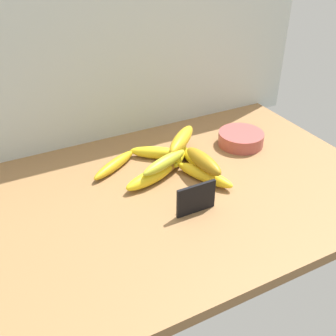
% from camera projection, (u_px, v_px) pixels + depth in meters
% --- Properties ---
extents(counter_top, '(1.10, 0.76, 0.03)m').
position_uv_depth(counter_top, '(186.00, 192.00, 1.15)').
color(counter_top, olive).
rests_on(counter_top, ground).
extents(back_wall, '(1.30, 0.02, 0.70)m').
position_uv_depth(back_wall, '(127.00, 40.00, 1.26)').
color(back_wall, silver).
rests_on(back_wall, ground).
extents(chalkboard_sign, '(0.11, 0.02, 0.08)m').
position_uv_depth(chalkboard_sign, '(196.00, 200.00, 1.03)').
color(chalkboard_sign, black).
rests_on(chalkboard_sign, counter_top).
extents(fruit_bowl, '(0.15, 0.15, 0.04)m').
position_uv_depth(fruit_bowl, '(241.00, 139.00, 1.34)').
color(fruit_bowl, '#9E4844').
rests_on(fruit_bowl, counter_top).
extents(banana_0, '(0.17, 0.08, 0.04)m').
position_uv_depth(banana_0, '(150.00, 177.00, 1.15)').
color(banana_0, yellow).
rests_on(banana_0, counter_top).
extents(banana_1, '(0.04, 0.19, 0.04)m').
position_uv_depth(banana_1, '(196.00, 161.00, 1.22)').
color(banana_1, yellow).
rests_on(banana_1, counter_top).
extents(banana_2, '(0.17, 0.14, 0.04)m').
position_uv_depth(banana_2, '(158.00, 153.00, 1.27)').
color(banana_2, yellow).
rests_on(banana_2, counter_top).
extents(banana_3, '(0.11, 0.19, 0.04)m').
position_uv_depth(banana_3, '(204.00, 175.00, 1.16)').
color(banana_3, yellow).
rests_on(banana_3, counter_top).
extents(banana_4, '(0.16, 0.10, 0.03)m').
position_uv_depth(banana_4, '(165.00, 169.00, 1.19)').
color(banana_4, '#A47128').
rests_on(banana_4, counter_top).
extents(banana_5, '(0.15, 0.19, 0.04)m').
position_uv_depth(banana_5, '(179.00, 150.00, 1.28)').
color(banana_5, yellow).
rests_on(banana_5, counter_top).
extents(banana_6, '(0.18, 0.12, 0.03)m').
position_uv_depth(banana_6, '(114.00, 165.00, 1.21)').
color(banana_6, gold).
rests_on(banana_6, counter_top).
extents(banana_7, '(0.05, 0.16, 0.04)m').
position_uv_depth(banana_7, '(203.00, 161.00, 1.15)').
color(banana_7, '#A07516').
rests_on(banana_7, banana_3).
extents(banana_8, '(0.18, 0.10, 0.03)m').
position_uv_depth(banana_8, '(165.00, 162.00, 1.16)').
color(banana_8, '#ADB32B').
rests_on(banana_8, banana_4).
extents(banana_9, '(0.16, 0.15, 0.04)m').
position_uv_depth(banana_9, '(182.00, 139.00, 1.25)').
color(banana_9, gold).
rests_on(banana_9, banana_5).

